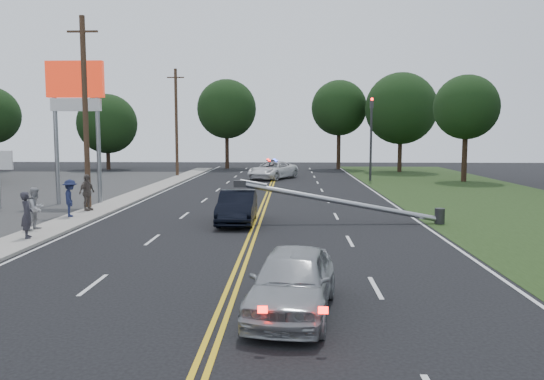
{
  "coord_description": "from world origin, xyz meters",
  "views": [
    {
      "loc": [
        1.5,
        -15.44,
        3.95
      ],
      "look_at": [
        0.74,
        5.97,
        1.7
      ],
      "focal_mm": 35.0,
      "sensor_mm": 36.0,
      "label": 1
    }
  ],
  "objects_px": {
    "fallen_streetlight": "(351,203)",
    "emergency_a": "(273,170)",
    "utility_pole_far": "(176,122)",
    "waiting_sedan": "(292,281)",
    "pylon_sign": "(76,98)",
    "utility_pole_mid": "(85,113)",
    "bystander_a": "(27,215)",
    "crashed_sedan": "(237,207)",
    "traffic_signal": "(371,131)",
    "bystander_d": "(87,192)",
    "emergency_b": "(271,170)",
    "bystander_c": "(70,198)",
    "bystander_b": "(36,208)"
  },
  "relations": [
    {
      "from": "fallen_streetlight",
      "to": "emergency_a",
      "type": "height_order",
      "value": "fallen_streetlight"
    },
    {
      "from": "utility_pole_far",
      "to": "waiting_sedan",
      "type": "xyz_separation_m",
      "value": [
        10.75,
        -38.0,
        -4.36
      ]
    },
    {
      "from": "pylon_sign",
      "to": "fallen_streetlight",
      "type": "height_order",
      "value": "pylon_sign"
    },
    {
      "from": "utility_pole_mid",
      "to": "bystander_a",
      "type": "xyz_separation_m",
      "value": [
        0.93,
        -8.37,
        -4.1
      ]
    },
    {
      "from": "pylon_sign",
      "to": "bystander_a",
      "type": "distance_m",
      "value": 11.73
    },
    {
      "from": "utility_pole_mid",
      "to": "emergency_a",
      "type": "distance_m",
      "value": 21.96
    },
    {
      "from": "crashed_sedan",
      "to": "bystander_a",
      "type": "bearing_deg",
      "value": -150.46
    },
    {
      "from": "utility_pole_mid",
      "to": "waiting_sedan",
      "type": "xyz_separation_m",
      "value": [
        10.75,
        -16.0,
        -4.36
      ]
    },
    {
      "from": "traffic_signal",
      "to": "bystander_d",
      "type": "height_order",
      "value": "traffic_signal"
    },
    {
      "from": "bystander_a",
      "to": "crashed_sedan",
      "type": "bearing_deg",
      "value": -84.04
    },
    {
      "from": "emergency_b",
      "to": "bystander_c",
      "type": "bearing_deg",
      "value": -91.19
    },
    {
      "from": "emergency_a",
      "to": "utility_pole_mid",
      "type": "bearing_deg",
      "value": -88.48
    },
    {
      "from": "waiting_sedan",
      "to": "bystander_b",
      "type": "xyz_separation_m",
      "value": [
        -10.33,
        9.37,
        0.25
      ]
    },
    {
      "from": "crashed_sedan",
      "to": "bystander_d",
      "type": "xyz_separation_m",
      "value": [
        -7.89,
        2.84,
        0.32
      ]
    },
    {
      "from": "crashed_sedan",
      "to": "waiting_sedan",
      "type": "xyz_separation_m",
      "value": [
        2.43,
        -11.89,
        -0.0
      ]
    },
    {
      "from": "traffic_signal",
      "to": "bystander_d",
      "type": "distance_m",
      "value": 25.93
    },
    {
      "from": "bystander_b",
      "to": "emergency_b",
      "type": "bearing_deg",
      "value": -5.75
    },
    {
      "from": "emergency_b",
      "to": "bystander_a",
      "type": "relative_size",
      "value": 2.56
    },
    {
      "from": "pylon_sign",
      "to": "emergency_a",
      "type": "height_order",
      "value": "pylon_sign"
    },
    {
      "from": "pylon_sign",
      "to": "emergency_a",
      "type": "bearing_deg",
      "value": 59.32
    },
    {
      "from": "traffic_signal",
      "to": "crashed_sedan",
      "type": "xyz_separation_m",
      "value": [
        -9.18,
        -22.1,
        -3.48
      ]
    },
    {
      "from": "bystander_d",
      "to": "utility_pole_mid",
      "type": "bearing_deg",
      "value": 35.36
    },
    {
      "from": "utility_pole_mid",
      "to": "emergency_b",
      "type": "xyz_separation_m",
      "value": [
        8.85,
        22.05,
        -4.44
      ]
    },
    {
      "from": "traffic_signal",
      "to": "waiting_sedan",
      "type": "distance_m",
      "value": 34.84
    },
    {
      "from": "traffic_signal",
      "to": "emergency_b",
      "type": "xyz_separation_m",
      "value": [
        -8.65,
        4.06,
        -3.56
      ]
    },
    {
      "from": "bystander_d",
      "to": "pylon_sign",
      "type": "bearing_deg",
      "value": 44.66
    },
    {
      "from": "bystander_b",
      "to": "pylon_sign",
      "type": "bearing_deg",
      "value": 21.88
    },
    {
      "from": "utility_pole_far",
      "to": "bystander_b",
      "type": "bearing_deg",
      "value": -89.16
    },
    {
      "from": "traffic_signal",
      "to": "bystander_b",
      "type": "xyz_separation_m",
      "value": [
        -17.08,
        -24.63,
        -3.23
      ]
    },
    {
      "from": "emergency_b",
      "to": "bystander_b",
      "type": "xyz_separation_m",
      "value": [
        -8.43,
        -28.69,
        0.34
      ]
    },
    {
      "from": "utility_pole_mid",
      "to": "bystander_d",
      "type": "relative_size",
      "value": 5.41
    },
    {
      "from": "pylon_sign",
      "to": "bystander_d",
      "type": "height_order",
      "value": "pylon_sign"
    },
    {
      "from": "traffic_signal",
      "to": "fallen_streetlight",
      "type": "bearing_deg",
      "value": -100.59
    },
    {
      "from": "traffic_signal",
      "to": "crashed_sedan",
      "type": "distance_m",
      "value": 24.19
    },
    {
      "from": "fallen_streetlight",
      "to": "utility_pole_mid",
      "type": "bearing_deg",
      "value": 163.36
    },
    {
      "from": "traffic_signal",
      "to": "bystander_d",
      "type": "bearing_deg",
      "value": -131.56
    },
    {
      "from": "utility_pole_far",
      "to": "bystander_a",
      "type": "bearing_deg",
      "value": -88.25
    },
    {
      "from": "bystander_b",
      "to": "bystander_c",
      "type": "relative_size",
      "value": 0.98
    },
    {
      "from": "utility_pole_mid",
      "to": "bystander_d",
      "type": "bearing_deg",
      "value": -71.46
    },
    {
      "from": "crashed_sedan",
      "to": "emergency_a",
      "type": "relative_size",
      "value": 0.78
    },
    {
      "from": "emergency_a",
      "to": "bystander_b",
      "type": "bearing_deg",
      "value": -81.85
    },
    {
      "from": "traffic_signal",
      "to": "emergency_b",
      "type": "relative_size",
      "value": 1.59
    },
    {
      "from": "utility_pole_far",
      "to": "pylon_sign",
      "type": "bearing_deg",
      "value": -93.72
    },
    {
      "from": "emergency_a",
      "to": "bystander_d",
      "type": "distance_m",
      "value": 22.52
    },
    {
      "from": "utility_pole_mid",
      "to": "crashed_sedan",
      "type": "distance_m",
      "value": 10.25
    },
    {
      "from": "emergency_b",
      "to": "bystander_b",
      "type": "bearing_deg",
      "value": -89.12
    },
    {
      "from": "utility_pole_far",
      "to": "waiting_sedan",
      "type": "relative_size",
      "value": 2.34
    },
    {
      "from": "traffic_signal",
      "to": "bystander_c",
      "type": "xyz_separation_m",
      "value": [
        -17.09,
        -21.25,
        -3.21
      ]
    },
    {
      "from": "emergency_a",
      "to": "emergency_b",
      "type": "relative_size",
      "value": 1.28
    },
    {
      "from": "traffic_signal",
      "to": "bystander_b",
      "type": "relative_size",
      "value": 4.11
    }
  ]
}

